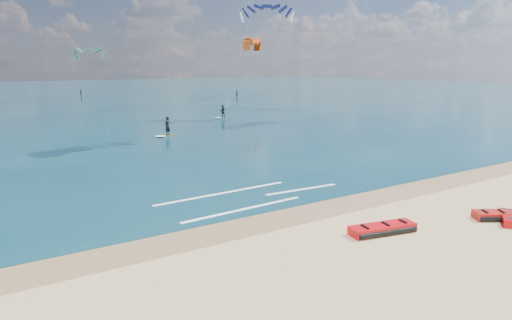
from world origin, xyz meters
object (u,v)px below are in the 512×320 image
(packed_kite_right, at_px, (510,222))
(kitesurfer_main, at_px, (199,41))
(packed_kite_mid, at_px, (498,219))
(kitesurfer_far, at_px, (247,53))
(packed_kite_left, at_px, (382,233))

(packed_kite_right, bearing_deg, kitesurfer_main, 56.89)
(packed_kite_mid, xyz_separation_m, packed_kite_right, (0.09, -0.52, 0.00))
(packed_kite_mid, distance_m, kitesurfer_main, 30.72)
(kitesurfer_main, distance_m, kitesurfer_far, 18.11)
(packed_kite_mid, relative_size, packed_kite_right, 1.08)
(packed_kite_left, relative_size, packed_kite_right, 1.44)
(kitesurfer_main, bearing_deg, packed_kite_left, -99.12)
(packed_kite_mid, distance_m, kitesurfer_far, 44.38)
(packed_kite_mid, bearing_deg, kitesurfer_main, 124.05)
(packed_kite_right, bearing_deg, packed_kite_mid, 65.24)
(packed_kite_left, bearing_deg, packed_kite_right, -8.25)
(kitesurfer_main, height_order, kitesurfer_far, kitesurfer_main)
(kitesurfer_far, bearing_deg, packed_kite_left, -123.58)
(packed_kite_mid, xyz_separation_m, kitesurfer_far, (12.21, 41.80, 8.55))
(kitesurfer_main, bearing_deg, kitesurfer_far, 44.95)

